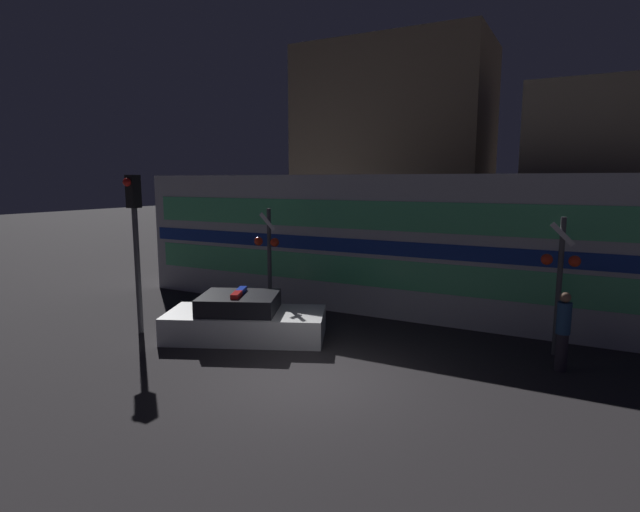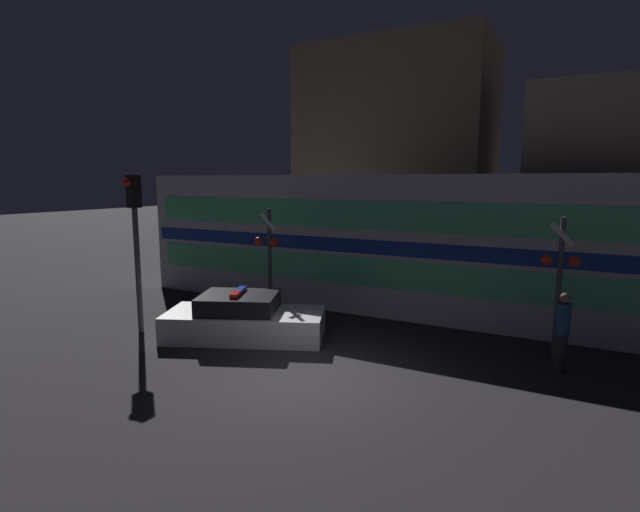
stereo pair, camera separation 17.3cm
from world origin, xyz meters
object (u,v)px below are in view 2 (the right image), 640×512
at_px(police_car, 244,320).
at_px(crossing_signal_near, 559,275).
at_px(traffic_light_corner, 135,229).
at_px(pedestrian, 562,331).
at_px(train, 381,242).

distance_m(police_car, crossing_signal_near, 8.20).
xyz_separation_m(police_car, traffic_light_corner, (-2.90, -1.03, 2.46)).
height_order(police_car, traffic_light_corner, traffic_light_corner).
relative_size(police_car, traffic_light_corner, 1.05).
bearing_deg(crossing_signal_near, pedestrian, -79.87).
relative_size(police_car, crossing_signal_near, 1.37).
relative_size(police_car, pedestrian, 2.56).
bearing_deg(train, police_car, -111.59).
height_order(train, traffic_light_corner, train).
distance_m(train, traffic_light_corner, 7.85).
relative_size(train, pedestrian, 9.75).
relative_size(pedestrian, crossing_signal_near, 0.53).
xyz_separation_m(pedestrian, traffic_light_corner, (-10.75, -2.48, 2.02)).
xyz_separation_m(train, police_car, (-2.00, -5.06, -1.74)).
xyz_separation_m(police_car, pedestrian, (7.84, 1.45, 0.44)).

